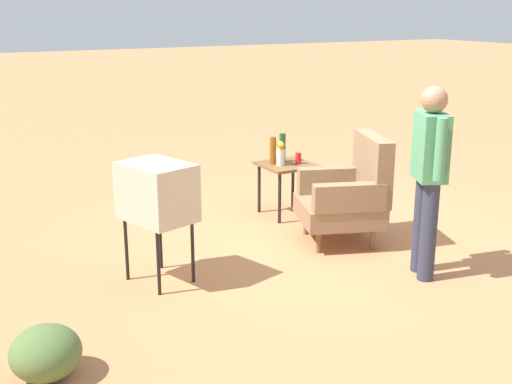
# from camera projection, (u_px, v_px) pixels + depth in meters

# --- Properties ---
(ground_plane) EXTENTS (60.00, 60.00, 0.00)m
(ground_plane) POSITION_uv_depth(u_px,v_px,m) (342.00, 244.00, 6.46)
(ground_plane) COLOR #C17A4C
(armchair) EXTENTS (0.98, 0.99, 1.06)m
(armchair) POSITION_uv_depth(u_px,v_px,m) (350.00, 193.00, 6.41)
(armchair) COLOR brown
(armchair) RESTS_ON ground
(side_table) EXTENTS (0.56, 0.56, 0.59)m
(side_table) POSITION_uv_depth(u_px,v_px,m) (287.00, 171.00, 7.25)
(side_table) COLOR black
(side_table) RESTS_ON ground
(tv_on_stand) EXTENTS (0.70, 0.59, 1.03)m
(tv_on_stand) POSITION_uv_depth(u_px,v_px,m) (157.00, 193.00, 5.39)
(tv_on_stand) COLOR black
(tv_on_stand) RESTS_ON ground
(person_standing) EXTENTS (0.52, 0.35, 1.64)m
(person_standing) POSITION_uv_depth(u_px,v_px,m) (429.00, 170.00, 5.47)
(person_standing) COLOR #2D3347
(person_standing) RESTS_ON ground
(bottle_tall_amber) EXTENTS (0.07, 0.07, 0.30)m
(bottle_tall_amber) POSITION_uv_depth(u_px,v_px,m) (273.00, 151.00, 7.17)
(bottle_tall_amber) COLOR brown
(bottle_tall_amber) RESTS_ON side_table
(bottle_wine_green) EXTENTS (0.07, 0.07, 0.32)m
(bottle_wine_green) POSITION_uv_depth(u_px,v_px,m) (282.00, 148.00, 7.27)
(bottle_wine_green) COLOR #1E5623
(bottle_wine_green) RESTS_ON side_table
(soda_can_red) EXTENTS (0.07, 0.07, 0.12)m
(soda_can_red) POSITION_uv_depth(u_px,v_px,m) (298.00, 158.00, 7.20)
(soda_can_red) COLOR red
(soda_can_red) RESTS_ON side_table
(flower_vase) EXTENTS (0.14, 0.09, 0.27)m
(flower_vase) POSITION_uv_depth(u_px,v_px,m) (281.00, 152.00, 7.11)
(flower_vase) COLOR silver
(flower_vase) RESTS_ON side_table
(shrub_mid) EXTENTS (0.45, 0.45, 0.35)m
(shrub_mid) POSITION_uv_depth(u_px,v_px,m) (46.00, 353.00, 4.10)
(shrub_mid) COLOR #516B38
(shrub_mid) RESTS_ON ground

